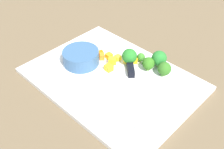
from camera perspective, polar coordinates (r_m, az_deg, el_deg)
name	(u,v)px	position (r m, az deg, el deg)	size (l,w,h in m)	color
ground_plane	(112,81)	(0.75, 0.00, -1.29)	(4.00, 4.00, 0.00)	brown
cutting_board	(112,79)	(0.74, 0.00, -0.94)	(0.45, 0.33, 0.01)	white
prep_bowl	(81,57)	(0.78, -6.53, 3.65)	(0.10, 0.10, 0.04)	#365B86
chef_knife	(133,85)	(0.71, 4.46, -2.21)	(0.24, 0.22, 0.02)	silver
carrot_dice_0	(85,48)	(0.84, -5.64, 5.54)	(0.02, 0.02, 0.02)	orange
carrot_dice_1	(100,54)	(0.81, -2.53, 4.39)	(0.02, 0.02, 0.02)	orange
carrot_dice_2	(102,56)	(0.80, -2.11, 3.81)	(0.01, 0.02, 0.02)	orange
pepper_dice_0	(134,60)	(0.79, 4.57, 3.08)	(0.02, 0.02, 0.02)	yellow
pepper_dice_1	(127,60)	(0.79, 3.14, 3.07)	(0.02, 0.02, 0.02)	yellow
pepper_dice_2	(109,68)	(0.76, -0.68, 1.44)	(0.02, 0.02, 0.02)	yellow
pepper_dice_3	(109,56)	(0.80, -0.62, 3.92)	(0.02, 0.02, 0.02)	yellow
pepper_dice_4	(112,61)	(0.78, 0.08, 2.93)	(0.02, 0.02, 0.02)	yellow
pepper_dice_5	(118,58)	(0.80, 1.25, 3.54)	(0.02, 0.02, 0.01)	yellow
broccoli_floret_0	(159,58)	(0.77, 9.87, 3.34)	(0.04, 0.04, 0.05)	#8AC162
broccoli_floret_1	(148,64)	(0.76, 7.63, 2.30)	(0.04, 0.04, 0.04)	#8BC158
broccoli_floret_2	(164,69)	(0.75, 10.96, 1.19)	(0.04, 0.04, 0.04)	#81BE5B
broccoli_floret_3	(141,57)	(0.79, 6.10, 3.62)	(0.02, 0.02, 0.03)	#8DAF5B
broccoli_floret_4	(129,56)	(0.77, 3.69, 3.84)	(0.04, 0.04, 0.05)	#98B561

